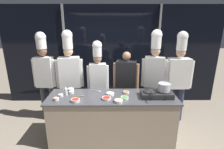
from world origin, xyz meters
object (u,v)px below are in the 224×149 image
object	(u,v)px
prep_bowl_chicken	(71,92)
prep_bowl_bell_pepper	(106,98)
prep_bowl_ginger	(119,101)
serving_spoon_slotted	(98,91)
prep_bowl_carrots	(126,92)
chef_apprentice	(179,73)
portable_stove	(156,94)
serving_spoon_solid	(81,96)
prep_bowl_onion	(61,95)
chef_head	(44,69)
prep_bowl_noodles	(110,94)
stock_pot	(164,87)
squeeze_bottle_clear	(66,91)
prep_bowl_garlic	(71,89)
chef_line	(98,75)
prep_bowl_scallions	(125,98)
chef_sous	(70,71)
frying_pan	(150,90)
person_guest	(126,80)
chef_pastry	(154,70)
prep_bowl_chili_flakes	(75,100)
prep_bowl_shrimp	(56,99)

from	to	relation	value
prep_bowl_chicken	prep_bowl_bell_pepper	world-z (taller)	prep_bowl_chicken
prep_bowl_ginger	serving_spoon_slotted	distance (m)	0.63
prep_bowl_carrots	chef_apprentice	bearing A→B (deg)	24.76
portable_stove	serving_spoon_solid	xyz separation A→B (m)	(-1.42, 0.01, -0.05)
prep_bowl_onion	serving_spoon_solid	world-z (taller)	prep_bowl_onion
prep_bowl_bell_pepper	chef_head	bearing A→B (deg)	148.20
portable_stove	prep_bowl_chicken	xyz separation A→B (m)	(-1.63, 0.16, -0.03)
prep_bowl_noodles	stock_pot	bearing A→B (deg)	-4.31
squeeze_bottle_clear	serving_spoon_solid	size ratio (longest dim) A/B	0.79
prep_bowl_garlic	chef_line	xyz separation A→B (m)	(0.52, 0.42, 0.17)
prep_bowl_scallions	prep_bowl_garlic	size ratio (longest dim) A/B	1.16
prep_bowl_noodles	prep_bowl_scallions	bearing A→B (deg)	-34.38
prep_bowl_carrots	chef_apprentice	size ratio (longest dim) A/B	0.06
chef_sous	chef_line	xyz separation A→B (m)	(0.63, -0.02, -0.09)
frying_pan	prep_bowl_carrots	size ratio (longest dim) A/B	3.80
serving_spoon_solid	stock_pot	bearing A→B (deg)	-0.54
stock_pot	chef_line	xyz separation A→B (m)	(-1.28, 0.73, 0.01)
frying_pan	prep_bowl_onion	bearing A→B (deg)	178.81
serving_spoon_solid	person_guest	world-z (taller)	person_guest
frying_pan	prep_bowl_noodles	bearing A→B (deg)	173.78
chef_pastry	chef_apprentice	xyz separation A→B (m)	(0.54, -0.04, -0.06)
squeeze_bottle_clear	prep_bowl_chili_flakes	distance (m)	0.37
prep_bowl_onion	prep_bowl_garlic	bearing A→B (deg)	65.21
serving_spoon_slotted	stock_pot	bearing A→B (deg)	-11.67
stock_pot	prep_bowl_chili_flakes	xyz separation A→B (m)	(-1.61, -0.20, -0.16)
chef_line	chef_pastry	bearing A→B (deg)	175.41
prep_bowl_bell_pepper	serving_spoon_slotted	distance (m)	0.42
prep_bowl_shrimp	prep_bowl_garlic	xyz separation A→B (m)	(0.16, 0.46, -0.00)
frying_pan	prep_bowl_chicken	bearing A→B (deg)	173.85
stock_pot	chef_pastry	xyz separation A→B (m)	(-0.02, 0.75, 0.12)
prep_bowl_shrimp	chef_pastry	world-z (taller)	chef_pastry
frying_pan	portable_stove	bearing A→B (deg)	1.98
chef_head	chef_apprentice	world-z (taller)	chef_apprentice
prep_bowl_chicken	serving_spoon_slotted	bearing A→B (deg)	11.20
prep_bowl_onion	person_guest	world-z (taller)	person_guest
chef_pastry	serving_spoon_slotted	bearing A→B (deg)	32.57
frying_pan	prep_bowl_ginger	size ratio (longest dim) A/B	2.96
stock_pot	chef_apprentice	size ratio (longest dim) A/B	0.12
serving_spoon_solid	chef_pastry	distance (m)	1.73
portable_stove	chef_pastry	size ratio (longest dim) A/B	0.27
prep_bowl_onion	prep_bowl_chili_flakes	size ratio (longest dim) A/B	0.62
prep_bowl_shrimp	chef_line	world-z (taller)	chef_line
chef_head	person_guest	bearing A→B (deg)	-173.35
chef_head	chef_line	world-z (taller)	chef_head
squeeze_bottle_clear	chef_line	world-z (taller)	chef_line
prep_bowl_garlic	chef_head	size ratio (longest dim) A/B	0.06
frying_pan	chef_pastry	bearing A→B (deg)	71.67
prep_bowl_scallions	serving_spoon_solid	xyz separation A→B (m)	(-0.82, 0.12, -0.02)
serving_spoon_slotted	chef_sous	size ratio (longest dim) A/B	0.10
stock_pot	squeeze_bottle_clear	world-z (taller)	stock_pot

